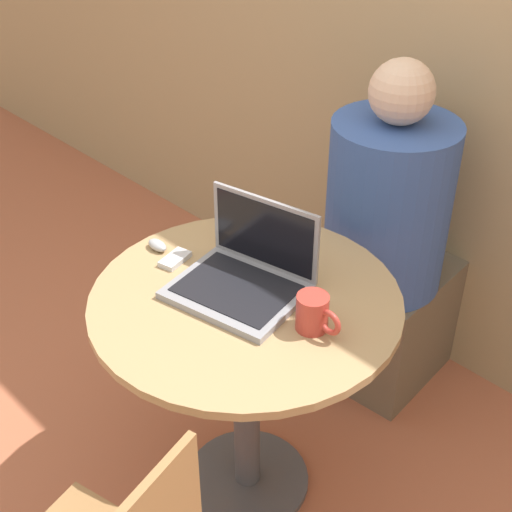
# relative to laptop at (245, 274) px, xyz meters

# --- Properties ---
(ground_plane) EXTENTS (12.00, 12.00, 0.00)m
(ground_plane) POSITION_rel_laptop_xyz_m (0.03, -0.03, -0.79)
(ground_plane) COLOR #B26042
(back_wall) EXTENTS (7.00, 0.05, 2.60)m
(back_wall) POSITION_rel_laptop_xyz_m (0.03, 0.96, 0.51)
(back_wall) COLOR tan
(back_wall) RESTS_ON ground_plane
(round_table) EXTENTS (0.83, 0.83, 0.74)m
(round_table) POSITION_rel_laptop_xyz_m (0.03, -0.03, -0.21)
(round_table) COLOR #4C4C51
(round_table) RESTS_ON ground_plane
(laptop) EXTENTS (0.38, 0.33, 0.23)m
(laptop) POSITION_rel_laptop_xyz_m (0.00, 0.00, 0.00)
(laptop) COLOR gray
(laptop) RESTS_ON round_table
(cell_phone) EXTENTS (0.07, 0.10, 0.02)m
(cell_phone) POSITION_rel_laptop_xyz_m (-0.23, -0.06, -0.04)
(cell_phone) COLOR silver
(cell_phone) RESTS_ON round_table
(computer_mouse) EXTENTS (0.07, 0.04, 0.03)m
(computer_mouse) POSITION_rel_laptop_xyz_m (-0.31, -0.05, -0.03)
(computer_mouse) COLOR #B2B2B7
(computer_mouse) RESTS_ON round_table
(coffee_cup) EXTENTS (0.13, 0.08, 0.10)m
(coffee_cup) POSITION_rel_laptop_xyz_m (0.24, 0.00, 0.00)
(coffee_cup) COLOR #B2382D
(coffee_cup) RESTS_ON round_table
(person_seated) EXTENTS (0.42, 0.63, 1.22)m
(person_seated) POSITION_rel_laptop_xyz_m (-0.00, 0.70, -0.29)
(person_seated) COLOR brown
(person_seated) RESTS_ON ground_plane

